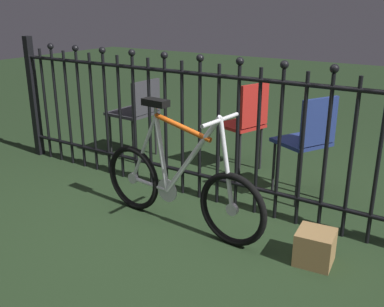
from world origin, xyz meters
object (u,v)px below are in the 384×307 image
chair_navy (308,137)px  chair_red (247,119)px  bicycle (178,185)px  display_crate (315,247)px  chair_charcoal (138,109)px

chair_navy → chair_red: 0.80m
bicycle → display_crate: size_ratio=6.34×
chair_navy → display_crate: size_ratio=3.89×
chair_red → display_crate: chair_red is taller
chair_navy → bicycle: bearing=-123.7°
chair_red → bicycle: bearing=-85.5°
chair_charcoal → chair_navy: (1.85, -0.09, 0.03)m
chair_charcoal → display_crate: bearing=-23.2°
bicycle → chair_red: bearing=94.5°
chair_charcoal → display_crate: 2.47m
chair_navy → display_crate: (0.39, -0.87, -0.44)m
chair_navy → chair_red: (-0.72, 0.35, -0.03)m
bicycle → chair_navy: 1.14m
chair_navy → display_crate: bearing=-65.9°
bicycle → chair_charcoal: (-1.23, 1.02, 0.20)m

